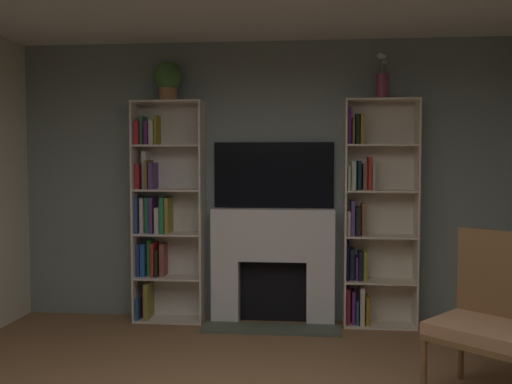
{
  "coord_description": "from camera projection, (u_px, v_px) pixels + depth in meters",
  "views": [
    {
      "loc": [
        0.37,
        -2.58,
        1.61
      ],
      "look_at": [
        0.0,
        1.23,
        1.39
      ],
      "focal_mm": 39.9,
      "sensor_mm": 36.0,
      "label": 1
    }
  ],
  "objects": [
    {
      "name": "bookshelf_left",
      "position": [
        162.0,
        214.0,
        5.7
      ],
      "size": [
        0.69,
        0.3,
        2.18
      ],
      "color": "silver",
      "rests_on": "ground_plane"
    },
    {
      "name": "wall_back_accent",
      "position": [
        274.0,
        182.0,
        5.71
      ],
      "size": [
        5.27,
        0.06,
        2.78
      ],
      "primitive_type": "cube",
      "color": "gray",
      "rests_on": "ground_plane"
    },
    {
      "name": "bookshelf_right",
      "position": [
        371.0,
        219.0,
        5.5
      ],
      "size": [
        0.69,
        0.29,
        2.18
      ],
      "color": "beige",
      "rests_on": "ground_plane"
    },
    {
      "name": "tv",
      "position": [
        274.0,
        175.0,
        5.65
      ],
      "size": [
        1.19,
        0.06,
        0.65
      ],
      "primitive_type": "cube",
      "color": "black",
      "rests_on": "fireplace"
    },
    {
      "name": "fireplace",
      "position": [
        273.0,
        262.0,
        5.6
      ],
      "size": [
        1.3,
        0.55,
        1.13
      ],
      "color": "white",
      "rests_on": "ground_plane"
    },
    {
      "name": "vase_with_flowers",
      "position": [
        382.0,
        84.0,
        5.38
      ],
      "size": [
        0.12,
        0.12,
        0.43
      ],
      "color": "#89354D",
      "rests_on": "bookshelf_right"
    },
    {
      "name": "potted_plant",
      "position": [
        168.0,
        79.0,
        5.57
      ],
      "size": [
        0.29,
        0.29,
        0.39
      ],
      "color": "#AA754B",
      "rests_on": "bookshelf_left"
    },
    {
      "name": "armchair",
      "position": [
        495.0,
        316.0,
        3.79
      ],
      "size": [
        0.89,
        0.88,
        1.12
      ],
      "color": "brown",
      "rests_on": "ground_plane"
    }
  ]
}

